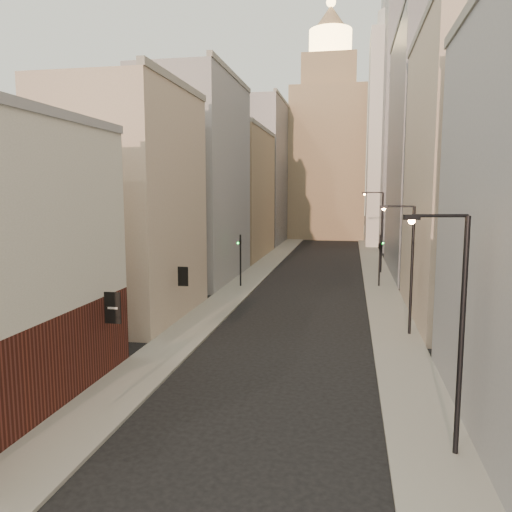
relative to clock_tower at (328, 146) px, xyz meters
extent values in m
cube|color=gray|center=(-5.50, -37.00, -17.56)|extent=(3.00, 140.00, 0.15)
cube|color=gray|center=(7.50, -37.00, -17.56)|extent=(3.00, 140.00, 0.15)
cube|color=gray|center=(-7.20, -83.00, -5.53)|extent=(0.60, 16.00, 0.40)
cube|color=black|center=(-6.30, -78.00, -14.03)|extent=(0.80, 0.08, 1.50)
cube|color=black|center=(-6.30, -68.00, -14.23)|extent=(0.70, 0.08, 1.30)
cube|color=tan|center=(-11.00, -66.00, -9.63)|extent=(8.00, 12.00, 16.00)
cube|color=gray|center=(-11.00, -50.00, -7.63)|extent=(8.00, 16.00, 20.00)
cube|color=#91795D|center=(-11.00, -32.00, -9.13)|extent=(8.00, 18.00, 17.00)
cube|color=gray|center=(-11.00, -12.00, -5.63)|extent=(8.00, 20.00, 24.00)
cube|color=tan|center=(13.00, -62.00, -7.63)|extent=(8.00, 16.00, 20.00)
cube|color=gray|center=(13.00, -42.00, -4.63)|extent=(8.00, 20.00, 26.00)
cube|color=gray|center=(19.00, -14.00, 7.37)|extent=(20.00, 22.00, 50.00)
cube|color=#91795D|center=(0.00, 0.00, -3.63)|extent=(14.00, 14.00, 28.00)
cube|color=#91795D|center=(0.00, 0.00, 13.37)|extent=(10.00, 10.00, 6.00)
cylinder|color=#FFCC72|center=(0.00, 0.00, 18.87)|extent=(8.00, 8.00, 5.00)
cone|color=#91795D|center=(0.00, 0.00, 23.37)|extent=(7.00, 7.00, 5.00)
sphere|color=#FFCC72|center=(0.00, 0.00, 26.37)|extent=(1.80, 1.80, 1.80)
cube|color=silver|center=(11.00, -14.00, -0.63)|extent=(8.00, 8.00, 34.00)
cylinder|color=silver|center=(11.00, -14.00, 17.87)|extent=(6.00, 6.00, 3.00)
sphere|color=gray|center=(11.00, -14.00, 20.37)|extent=(4.40, 4.40, 4.40)
cylinder|color=black|center=(8.26, -82.16, -13.51)|extent=(0.18, 0.18, 8.24)
cylinder|color=black|center=(7.37, -82.36, -9.39)|extent=(1.81, 0.51, 0.11)
cube|color=black|center=(6.47, -82.56, -9.44)|extent=(0.54, 0.31, 0.16)
sphere|color=orange|center=(6.47, -82.56, -9.56)|extent=(0.22, 0.22, 0.22)
cylinder|color=black|center=(8.34, -67.53, -13.58)|extent=(0.18, 0.18, 8.10)
cylinder|color=black|center=(7.45, -67.43, -9.53)|extent=(1.80, 0.30, 0.11)
cube|color=black|center=(6.55, -67.33, -9.58)|extent=(0.51, 0.25, 0.16)
sphere|color=orange|center=(6.55, -67.33, -9.69)|extent=(0.22, 0.22, 0.22)
cylinder|color=black|center=(7.94, -43.29, -13.20)|extent=(0.20, 0.20, 8.87)
cylinder|color=black|center=(6.96, -43.32, -8.76)|extent=(1.97, 0.19, 0.12)
cube|color=black|center=(5.97, -43.36, -8.81)|extent=(0.55, 0.24, 0.18)
sphere|color=orange|center=(5.97, -43.36, -8.94)|extent=(0.24, 0.24, 0.24)
cylinder|color=black|center=(-5.51, -53.96, -15.13)|extent=(0.16, 0.16, 5.00)
imported|color=black|center=(-5.51, -53.96, -13.43)|extent=(0.44, 0.44, 1.27)
sphere|color=#19E533|center=(-5.76, -53.96, -13.43)|extent=(0.16, 0.16, 0.16)
cylinder|color=black|center=(7.33, -51.52, -15.13)|extent=(0.16, 0.16, 5.00)
imported|color=black|center=(7.33, -51.52, -13.43)|extent=(0.70, 0.70, 1.24)
sphere|color=#19E533|center=(7.58, -51.52, -13.43)|extent=(0.16, 0.16, 0.16)
camera|label=1|loc=(4.55, -99.16, -8.61)|focal=35.00mm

